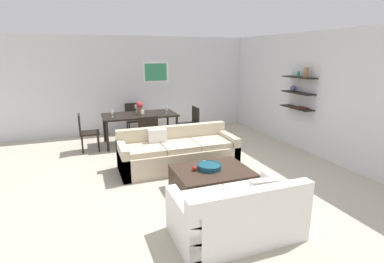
% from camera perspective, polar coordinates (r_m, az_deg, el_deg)
% --- Properties ---
extents(ground_plane, '(18.00, 18.00, 0.00)m').
position_cam_1_polar(ground_plane, '(5.84, -0.61, -7.73)').
color(ground_plane, '#BCB29E').
extents(back_wall_unit, '(8.40, 0.09, 2.70)m').
position_cam_1_polar(back_wall_unit, '(8.91, -6.65, 8.99)').
color(back_wall_unit, silver).
rests_on(back_wall_unit, ground).
extents(right_wall_shelf_unit, '(0.34, 8.20, 2.70)m').
position_cam_1_polar(right_wall_shelf_unit, '(7.52, 20.09, 7.13)').
color(right_wall_shelf_unit, silver).
rests_on(right_wall_shelf_unit, ground).
extents(sofa_beige, '(2.32, 0.90, 0.78)m').
position_cam_1_polar(sofa_beige, '(6.00, -2.74, -4.14)').
color(sofa_beige, beige).
rests_on(sofa_beige, ground).
extents(loveseat_white, '(1.56, 0.90, 0.78)m').
position_cam_1_polar(loveseat_white, '(3.88, 8.62, -15.40)').
color(loveseat_white, white).
rests_on(loveseat_white, ground).
extents(coffee_table, '(1.23, 0.97, 0.38)m').
position_cam_1_polar(coffee_table, '(5.02, 3.84, -9.28)').
color(coffee_table, '#38281E').
rests_on(coffee_table, ground).
extents(decorative_bowl, '(0.40, 0.40, 0.09)m').
position_cam_1_polar(decorative_bowl, '(4.95, 3.33, -6.67)').
color(decorative_bowl, navy).
rests_on(decorative_bowl, coffee_table).
extents(apple_on_coffee_table, '(0.08, 0.08, 0.08)m').
position_cam_1_polar(apple_on_coffee_table, '(4.88, 0.48, -7.08)').
color(apple_on_coffee_table, red).
rests_on(apple_on_coffee_table, coffee_table).
extents(dining_table, '(1.82, 0.95, 0.75)m').
position_cam_1_polar(dining_table, '(7.62, -9.98, 2.78)').
color(dining_table, black).
rests_on(dining_table, ground).
extents(dining_chair_head, '(0.44, 0.44, 0.88)m').
position_cam_1_polar(dining_chair_head, '(8.51, -11.05, 2.76)').
color(dining_chair_head, black).
rests_on(dining_chair_head, ground).
extents(dining_chair_right_near, '(0.44, 0.44, 0.88)m').
position_cam_1_polar(dining_chair_right_near, '(7.80, -0.10, 1.95)').
color(dining_chair_right_near, black).
rests_on(dining_chair_right_near, ground).
extents(dining_chair_left_near, '(0.44, 0.44, 0.88)m').
position_cam_1_polar(dining_chair_left_near, '(7.33, -19.73, 0.24)').
color(dining_chair_left_near, black).
rests_on(dining_chair_left_near, ground).
extents(dining_chair_foot, '(0.44, 0.44, 0.88)m').
position_cam_1_polar(dining_chair_foot, '(6.82, -8.52, -0.10)').
color(dining_chair_foot, black).
rests_on(dining_chair_foot, ground).
extents(wine_glass_head, '(0.08, 0.08, 0.17)m').
position_cam_1_polar(wine_glass_head, '(7.99, -10.60, 4.69)').
color(wine_glass_head, silver).
rests_on(wine_glass_head, dining_table).
extents(wine_glass_left_near, '(0.07, 0.07, 0.17)m').
position_cam_1_polar(wine_glass_left_near, '(7.38, -15.03, 3.64)').
color(wine_glass_left_near, silver).
rests_on(wine_glass_left_near, dining_table).
extents(wine_glass_foot, '(0.08, 0.08, 0.18)m').
position_cam_1_polar(wine_glass_foot, '(7.18, -9.42, 3.66)').
color(wine_glass_foot, silver).
rests_on(wine_glass_foot, dining_table).
extents(wine_glass_right_near, '(0.07, 0.07, 0.18)m').
position_cam_1_polar(wine_glass_right_near, '(7.62, -4.87, 4.43)').
color(wine_glass_right_near, silver).
rests_on(wine_glass_right_near, dining_table).
extents(centerpiece_vase, '(0.16, 0.16, 0.32)m').
position_cam_1_polar(centerpiece_vase, '(7.55, -9.98, 4.54)').
color(centerpiece_vase, olive).
rests_on(centerpiece_vase, dining_table).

